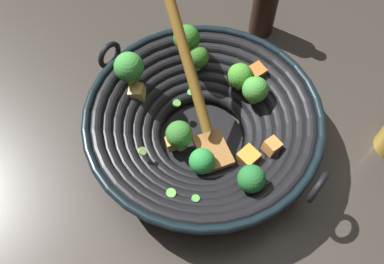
# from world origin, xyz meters

# --- Properties ---
(ground_plane) EXTENTS (4.00, 4.00, 0.00)m
(ground_plane) POSITION_xyz_m (0.00, 0.00, 0.00)
(ground_plane) COLOR #332D28
(wok) EXTENTS (0.40, 0.40, 0.26)m
(wok) POSITION_xyz_m (0.00, 0.00, 0.06)
(wok) COLOR black
(wok) RESTS_ON ground
(soy_sauce_bottle) EXTENTS (0.05, 0.05, 0.17)m
(soy_sauce_bottle) POSITION_xyz_m (0.28, -0.12, 0.07)
(soy_sauce_bottle) COLOR black
(soy_sauce_bottle) RESTS_ON ground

